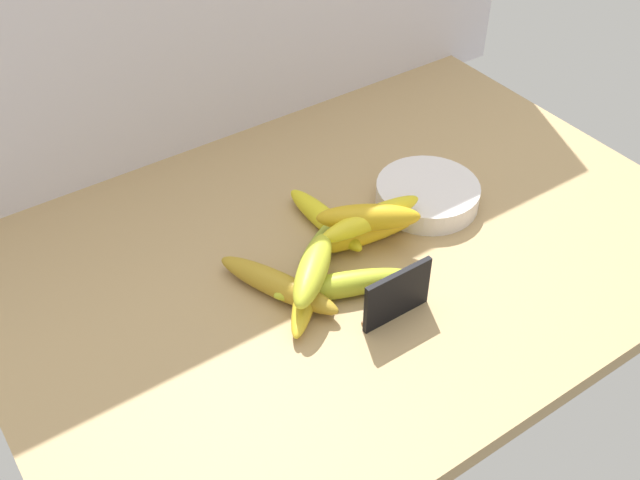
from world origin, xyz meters
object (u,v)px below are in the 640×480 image
object	(u,v)px
banana_0	(308,289)
banana_2	(325,219)
fruit_bowl	(427,194)
banana_5	(325,241)
chalkboard_sign	(397,296)
banana_4	(367,233)
banana_7	(368,217)
banana_1	(344,285)
banana_8	(313,270)
banana_3	(278,285)
banana_6	(371,219)

from	to	relation	value
banana_0	banana_2	bearing A→B (deg)	45.99
fruit_bowl	banana_5	bearing A→B (deg)	179.31
banana_0	banana_2	world-z (taller)	banana_2
banana_2	chalkboard_sign	bearing A→B (deg)	-97.38
banana_4	banana_7	distance (cm)	4.21
chalkboard_sign	banana_1	bearing A→B (deg)	114.93
fruit_bowl	banana_1	xyz separation A→B (cm)	(-23.81, -9.36, 0.06)
banana_4	banana_8	world-z (taller)	banana_8
banana_0	banana_4	world-z (taller)	banana_4
fruit_bowl	banana_8	world-z (taller)	banana_8
chalkboard_sign	banana_3	distance (cm)	17.24
banana_8	banana_3	bearing A→B (deg)	140.24
fruit_bowl	banana_2	world-z (taller)	same
banana_5	banana_8	world-z (taller)	banana_8
banana_4	banana_0	bearing A→B (deg)	-161.54
banana_7	banana_0	bearing A→B (deg)	-164.39
banana_0	banana_1	distance (cm)	5.23
chalkboard_sign	banana_7	bearing A→B (deg)	68.28
fruit_bowl	banana_0	distance (cm)	29.29
banana_0	chalkboard_sign	bearing A→B (deg)	-50.65
banana_3	banana_4	xyz separation A→B (cm)	(17.39, 1.82, 0.05)
banana_0	banana_3	distance (cm)	4.30
banana_1	banana_4	world-z (taller)	banana_4
banana_3	banana_5	world-z (taller)	banana_3
fruit_bowl	banana_0	world-z (taller)	fruit_bowl
banana_1	fruit_bowl	bearing A→B (deg)	21.45
banana_1	banana_4	xyz separation A→B (cm)	(9.62, 7.16, 0.09)
chalkboard_sign	banana_0	xyz separation A→B (cm)	(-8.16, 9.95, -2.23)
banana_2	banana_6	bearing A→B (deg)	-68.25
banana_7	banana_8	bearing A→B (deg)	-162.35
banana_0	banana_5	bearing A→B (deg)	42.07
fruit_bowl	banana_8	xyz separation A→B (cm)	(-27.70, -7.25, 3.49)
banana_3	banana_8	distance (cm)	6.08
fruit_bowl	banana_1	world-z (taller)	banana_1
banana_2	banana_0	bearing A→B (deg)	-134.01
chalkboard_sign	banana_3	size ratio (longest dim) A/B	0.54
banana_4	banana_5	bearing A→B (deg)	158.72
banana_1	banana_5	xyz separation A→B (cm)	(3.34, 9.60, -0.20)
banana_5	banana_8	distance (cm)	11.03
banana_1	banana_7	distance (cm)	11.69
chalkboard_sign	banana_3	xyz separation A→B (cm)	(-11.28, 12.89, -1.92)
banana_3	banana_5	distance (cm)	11.91
banana_0	banana_4	bearing A→B (deg)	18.46
banana_6	banana_7	distance (cm)	0.46
banana_8	banana_1	bearing A→B (deg)	-28.40
chalkboard_sign	banana_6	size ratio (longest dim) A/B	0.60
banana_4	chalkboard_sign	bearing A→B (deg)	-112.55
banana_2	banana_8	size ratio (longest dim) A/B	1.20
fruit_bowl	banana_5	distance (cm)	20.47
banana_3	banana_6	size ratio (longest dim) A/B	1.11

